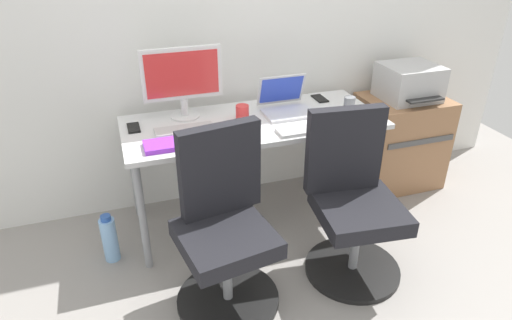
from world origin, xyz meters
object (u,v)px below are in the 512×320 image
coffee_mug (242,113)px  printer (409,82)px  side_cabinet (399,141)px  desktop_monitor (182,78)px  office_chair_right (353,204)px  water_bottle_on_floor (110,239)px  open_laptop (286,103)px  office_chair_left (224,230)px

coffee_mug → printer: bearing=4.2°
side_cabinet → desktop_monitor: 1.69m
printer → office_chair_right: bearing=-137.5°
water_bottle_on_floor → coffee_mug: bearing=11.3°
desktop_monitor → coffee_mug: size_ratio=5.22×
open_laptop → coffee_mug: bearing=-172.1°
office_chair_left → side_cabinet: (1.54, 0.75, -0.09)m
side_cabinet → printer: (0.00, -0.00, 0.45)m
office_chair_right → side_cabinet: office_chair_right is taller
office_chair_right → coffee_mug: (-0.42, 0.66, 0.34)m
printer → side_cabinet: bearing=90.0°
office_chair_left → open_laptop: (0.60, 0.70, 0.34)m
office_chair_left → printer: bearing=26.0°
office_chair_left → desktop_monitor: (-0.02, 0.81, 0.54)m
office_chair_right → printer: bearing=42.5°
side_cabinet → desktop_monitor: (-1.57, 0.06, 0.63)m
water_bottle_on_floor → open_laptop: bearing=10.4°
coffee_mug → side_cabinet: bearing=4.2°
office_chair_left → water_bottle_on_floor: (-0.57, 0.49, -0.28)m
office_chair_left → desktop_monitor: size_ratio=1.96×
water_bottle_on_floor → desktop_monitor: (0.55, 0.33, 0.82)m
printer → desktop_monitor: 1.58m
side_cabinet → office_chair_left: bearing=-154.0°
office_chair_left → coffee_mug: 0.80m
printer → water_bottle_on_floor: size_ratio=1.29×
office_chair_right → desktop_monitor: size_ratio=1.96×
side_cabinet → desktop_monitor: bearing=177.7°
desktop_monitor → water_bottle_on_floor: bearing=-149.2°
open_laptop → desktop_monitor: bearing=169.8°
coffee_mug → office_chair_left: bearing=-114.4°
office_chair_right → desktop_monitor: desktop_monitor is taller
office_chair_right → water_bottle_on_floor: (-1.30, 0.49, -0.28)m
printer → coffee_mug: bearing=-175.8°
side_cabinet → water_bottle_on_floor: (-2.11, -0.27, -0.19)m
side_cabinet → printer: size_ratio=1.68×
office_chair_left → coffee_mug: bearing=65.6°
office_chair_right → printer: size_ratio=2.35×
printer → desktop_monitor: desktop_monitor is taller
printer → open_laptop: (-0.94, -0.05, -0.02)m
side_cabinet → desktop_monitor: size_ratio=1.40×
printer → coffee_mug: size_ratio=4.35×
water_bottle_on_floor → desktop_monitor: size_ratio=0.65×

